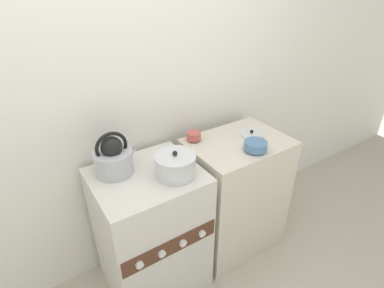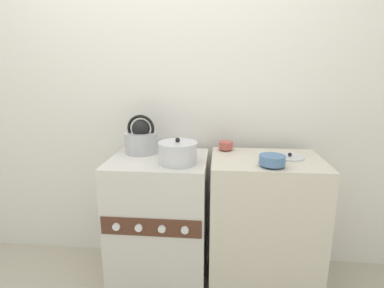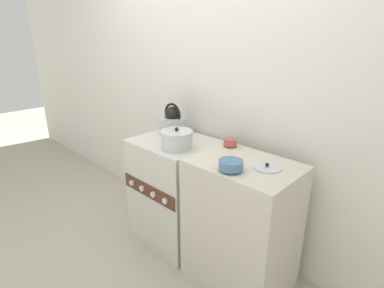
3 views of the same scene
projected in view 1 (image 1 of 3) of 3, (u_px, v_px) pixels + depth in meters
wall_back at (116, 96)px, 1.77m from camera, size 7.00×0.06×2.50m
stove at (151, 231)px, 1.92m from camera, size 0.61×0.56×0.88m
counter at (234, 194)px, 2.22m from camera, size 0.67×0.50×0.90m
kettle at (114, 158)px, 1.68m from camera, size 0.27×0.22×0.26m
cooking_pot at (175, 165)px, 1.67m from camera, size 0.23×0.23×0.16m
enamel_bowl at (256, 146)px, 1.87m from camera, size 0.15×0.15×0.06m
small_ceramic_bowl at (194, 136)px, 1.99m from camera, size 0.10×0.10×0.06m
loose_pot_lid at (251, 133)px, 2.08m from camera, size 0.17×0.17×0.03m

